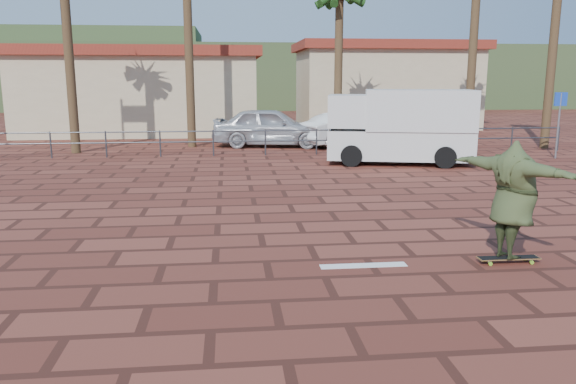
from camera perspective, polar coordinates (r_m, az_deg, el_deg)
The scene contains 13 objects.
ground at distance 10.14m, azimuth 2.20°, elevation -5.42°, with size 120.00×120.00×0.00m, color brown.
paint_stripe at distance 9.14m, azimuth 7.66°, elevation -7.41°, with size 1.40×0.22×0.01m, color white.
guardrail at distance 21.76m, azimuth -2.31°, elevation 5.53°, with size 24.06×0.06×1.00m.
building_west at distance 31.93m, azimuth -14.53°, elevation 9.97°, with size 12.60×7.60×4.50m.
building_east at distance 34.89m, azimuth 9.78°, elevation 10.70°, with size 10.60×6.60×5.00m.
hill_front at distance 59.61m, azimuth -4.78°, elevation 11.55°, with size 70.00×18.00×6.00m, color #384C28.
hill_back at distance 68.76m, azimuth -23.97°, elevation 11.45°, with size 35.00×14.00×8.00m, color #384C28.
longboard at distance 9.84m, azimuth 21.48°, elevation -6.28°, with size 1.01×0.24×0.10m.
skateboarder at distance 9.60m, azimuth 21.91°, elevation -0.75°, with size 2.34×0.64×1.90m, color #3D4A27.
campervan at distance 20.01m, azimuth 11.38°, elevation 6.69°, with size 5.25×3.09×2.55m.
car_silver at distance 24.57m, azimuth -1.76°, elevation 6.62°, with size 2.01×4.99×1.70m, color #AEB0B5.
car_white at distance 24.82m, azimuth 6.30°, elevation 6.33°, with size 1.54×4.43×1.46m, color white.
street_sign at distance 23.07m, azimuth 25.87°, elevation 7.28°, with size 0.49×0.07×2.43m.
Camera 1 is at (-1.40, -9.59, 2.96)m, focal length 35.00 mm.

